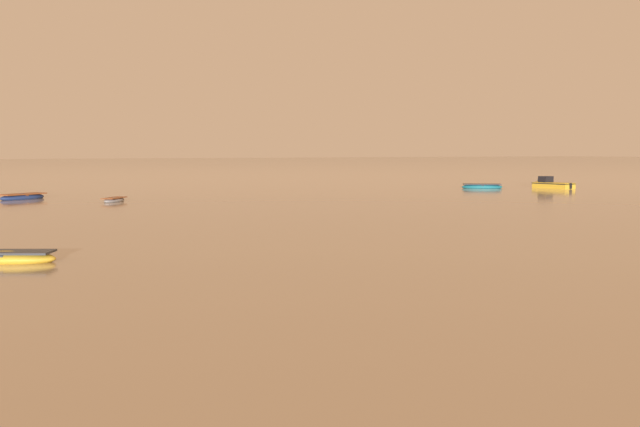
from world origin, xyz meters
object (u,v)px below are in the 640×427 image
(rowboat_moored_1, at_px, (482,187))
(rowboat_moored_3, at_px, (22,197))
(rowboat_moored_5, at_px, (114,200))
(rowboat_moored_6, at_px, (6,258))
(motorboat_moored_1, at_px, (547,185))

(rowboat_moored_1, xyz_separation_m, rowboat_moored_3, (-47.01, 4.60, -0.00))
(rowboat_moored_5, relative_size, rowboat_moored_6, 0.80)
(motorboat_moored_1, distance_m, rowboat_moored_3, 54.31)
(rowboat_moored_6, bearing_deg, motorboat_moored_1, -124.12)
(motorboat_moored_1, relative_size, rowboat_moored_5, 1.74)
(rowboat_moored_1, distance_m, rowboat_moored_5, 40.94)
(rowboat_moored_3, bearing_deg, rowboat_moored_5, 99.97)
(rowboat_moored_1, distance_m, rowboat_moored_6, 62.36)
(rowboat_moored_3, xyz_separation_m, rowboat_moored_5, (6.13, -6.92, -0.05))
(rowboat_moored_1, height_order, rowboat_moored_3, rowboat_moored_1)
(motorboat_moored_1, xyz_separation_m, rowboat_moored_5, (-47.63, 0.75, -0.16))
(motorboat_moored_1, xyz_separation_m, rowboat_moored_3, (-53.76, 7.67, -0.11))
(rowboat_moored_6, bearing_deg, rowboat_moored_5, -81.69)
(rowboat_moored_3, distance_m, rowboat_moored_6, 38.77)
(rowboat_moored_1, relative_size, rowboat_moored_3, 1.00)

